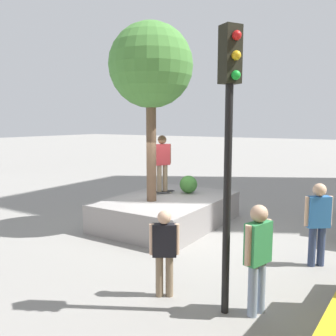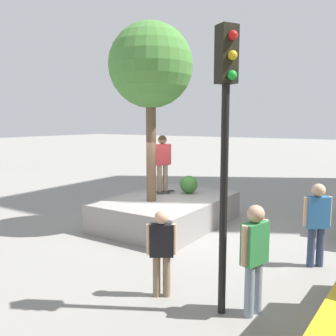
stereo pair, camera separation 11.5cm
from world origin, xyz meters
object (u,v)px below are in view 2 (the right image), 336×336
skateboard (162,192)px  bystander_watching (162,247)px  traffic_light_corner (226,122)px  passerby_with_bag (317,219)px  plaza_tree (151,67)px  skateboarder (162,159)px  pedestrian_crossing (255,252)px  planter_ledge (168,211)px

skateboard → bystander_watching: bearing=33.6°
traffic_light_corner → passerby_with_bag: bearing=162.8°
plaza_tree → skateboarder: size_ratio=2.80×
skateboard → pedestrian_crossing: pedestrian_crossing is taller
skateboard → skateboarder: 1.04m
bystander_watching → plaza_tree: bearing=-142.1°
skateboard → passerby_with_bag: 5.11m
skateboarder → plaza_tree: bearing=17.0°
bystander_watching → traffic_light_corner: bearing=92.8°
pedestrian_crossing → bystander_watching: 1.60m
plaza_tree → pedestrian_crossing: bearing=54.0°
plaza_tree → pedestrian_crossing: size_ratio=2.78×
plaza_tree → skateboarder: 2.89m
skateboard → passerby_with_bag: passerby_with_bag is taller
bystander_watching → passerby_with_bag: bearing=145.1°
planter_ledge → skateboarder: 1.64m
bystander_watching → planter_ledge: bearing=-148.5°
traffic_light_corner → bystander_watching: 2.45m
traffic_light_corner → passerby_with_bag: 3.59m
bystander_watching → passerby_with_bag: size_ratio=0.87×
plaza_tree → traffic_light_corner: size_ratio=1.11×
planter_ledge → plaza_tree: (0.62, -0.17, 4.17)m
plaza_tree → bystander_watching: bearing=37.9°
plaza_tree → bystander_watching: plaza_tree is taller
traffic_light_corner → planter_ledge: bearing=-137.5°
pedestrian_crossing → planter_ledge: bearing=-132.4°
skateboard → bystander_watching: 5.20m
skateboarder → traffic_light_corner: 5.98m
plaza_tree → skateboarder: bearing=-163.0°
planter_ledge → traffic_light_corner: traffic_light_corner is taller
skateboard → passerby_with_bag: bearing=73.5°
plaza_tree → passerby_with_bag: bearing=85.0°
plaza_tree → planter_ledge: bearing=164.3°
skateboarder → bystander_watching: size_ratio=1.14×
pedestrian_crossing → bystander_watching: size_ratio=1.15×
planter_ledge → traffic_light_corner: bearing=42.5°
skateboard → traffic_light_corner: traffic_light_corner is taller
plaza_tree → bystander_watching: (3.28, 2.56, -3.68)m
planter_ledge → skateboarder: bearing=-131.6°
pedestrian_crossing → bystander_watching: bearing=-79.9°
plaza_tree → bystander_watching: size_ratio=3.21×
skateboarder → passerby_with_bag: skateboarder is taller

